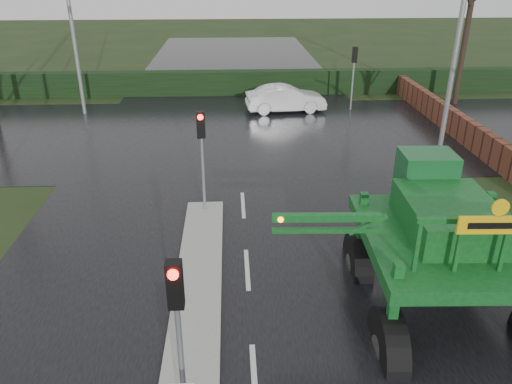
{
  "coord_description": "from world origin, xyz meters",
  "views": [
    {
      "loc": [
        -0.36,
        -7.58,
        7.74
      ],
      "look_at": [
        0.29,
        4.78,
        2.0
      ],
      "focal_mm": 35.0,
      "sensor_mm": 36.0,
      "label": 1
    }
  ],
  "objects_px": {
    "traffic_signal_far": "(354,64)",
    "crop_sprayer": "(396,259)",
    "traffic_signal_mid": "(202,140)",
    "traffic_signal_near": "(177,311)",
    "white_sedan": "(285,112)",
    "street_light_right": "(454,12)"
  },
  "relations": [
    {
      "from": "traffic_signal_far",
      "to": "crop_sprayer",
      "type": "height_order",
      "value": "crop_sprayer"
    },
    {
      "from": "crop_sprayer",
      "to": "traffic_signal_mid",
      "type": "bearing_deg",
      "value": 125.37
    },
    {
      "from": "traffic_signal_near",
      "to": "crop_sprayer",
      "type": "relative_size",
      "value": 0.42
    },
    {
      "from": "crop_sprayer",
      "to": "white_sedan",
      "type": "xyz_separation_m",
      "value": [
        -0.23,
        18.89,
        -2.21
      ]
    },
    {
      "from": "traffic_signal_far",
      "to": "crop_sprayer",
      "type": "distance_m",
      "value": 19.4
    },
    {
      "from": "traffic_signal_near",
      "to": "crop_sprayer",
      "type": "height_order",
      "value": "crop_sprayer"
    },
    {
      "from": "traffic_signal_far",
      "to": "traffic_signal_mid",
      "type": "bearing_deg",
      "value": 58.07
    },
    {
      "from": "traffic_signal_far",
      "to": "street_light_right",
      "type": "bearing_deg",
      "value": 101.95
    },
    {
      "from": "traffic_signal_near",
      "to": "traffic_signal_far",
      "type": "xyz_separation_m",
      "value": [
        7.8,
        21.02,
        0.0
      ]
    },
    {
      "from": "traffic_signal_near",
      "to": "traffic_signal_mid",
      "type": "relative_size",
      "value": 1.0
    },
    {
      "from": "street_light_right",
      "to": "crop_sprayer",
      "type": "bearing_deg",
      "value": -115.29
    },
    {
      "from": "traffic_signal_mid",
      "to": "crop_sprayer",
      "type": "distance_m",
      "value": 7.83
    },
    {
      "from": "traffic_signal_near",
      "to": "white_sedan",
      "type": "xyz_separation_m",
      "value": [
        4.03,
        20.83,
        -2.59
      ]
    },
    {
      "from": "street_light_right",
      "to": "white_sedan",
      "type": "relative_size",
      "value": 2.26
    },
    {
      "from": "traffic_signal_near",
      "to": "street_light_right",
      "type": "xyz_separation_m",
      "value": [
        9.49,
        13.01,
        3.4
      ]
    },
    {
      "from": "traffic_signal_mid",
      "to": "crop_sprayer",
      "type": "xyz_separation_m",
      "value": [
        4.27,
        -6.56,
        -0.38
      ]
    },
    {
      "from": "traffic_signal_mid",
      "to": "street_light_right",
      "type": "height_order",
      "value": "street_light_right"
    },
    {
      "from": "traffic_signal_mid",
      "to": "white_sedan",
      "type": "height_order",
      "value": "traffic_signal_mid"
    },
    {
      "from": "street_light_right",
      "to": "white_sedan",
      "type": "bearing_deg",
      "value": 124.91
    },
    {
      "from": "traffic_signal_far",
      "to": "crop_sprayer",
      "type": "bearing_deg",
      "value": 79.5
    },
    {
      "from": "traffic_signal_mid",
      "to": "traffic_signal_far",
      "type": "bearing_deg",
      "value": 58.07
    },
    {
      "from": "traffic_signal_near",
      "to": "white_sedan",
      "type": "relative_size",
      "value": 0.8
    }
  ]
}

